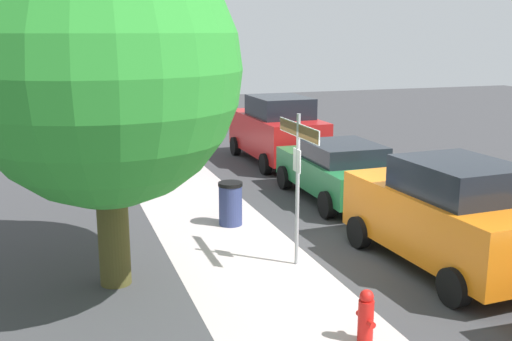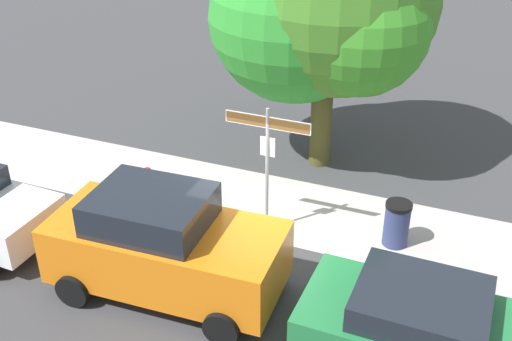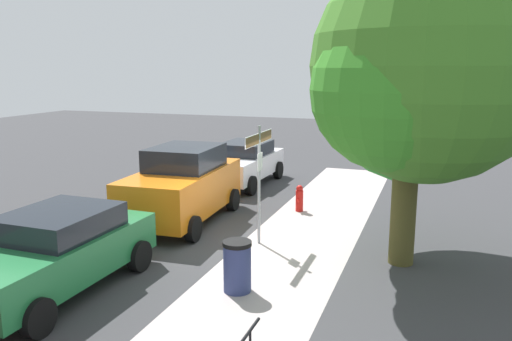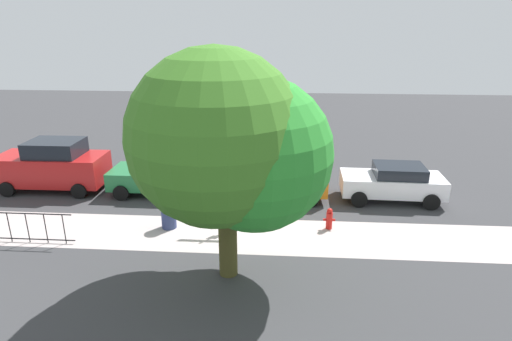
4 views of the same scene
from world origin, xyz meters
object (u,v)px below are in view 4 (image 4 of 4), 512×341
at_px(street_sign, 244,171).
at_px(car_red, 53,165).
at_px(fire_hydrant, 329,219).
at_px(trash_bin, 169,215).
at_px(shade_tree, 224,144).
at_px(car_orange, 275,174).
at_px(car_green, 162,175).
at_px(car_white, 393,182).

distance_m(street_sign, car_red, 9.09).
distance_m(car_red, fire_hydrant, 12.00).
bearing_deg(trash_bin, shade_tree, 130.15).
height_order(car_orange, car_green, car_orange).
bearing_deg(street_sign, car_white, -155.82).
xyz_separation_m(car_white, car_green, (9.60, -0.11, 0.01)).
height_order(car_green, trash_bin, car_green).
xyz_separation_m(shade_tree, fire_hydrant, (-3.19, -3.24, -3.57)).
bearing_deg(street_sign, fire_hydrant, 176.22).
distance_m(car_orange, car_red, 9.60).
bearing_deg(car_red, car_white, 178.82).
height_order(shade_tree, fire_hydrant, shade_tree).
distance_m(street_sign, shade_tree, 3.94).
distance_m(street_sign, car_green, 4.83).
height_order(street_sign, trash_bin, street_sign).
bearing_deg(trash_bin, car_red, -29.34).
distance_m(car_white, car_red, 14.40).
bearing_deg(fire_hydrant, car_orange, -53.93).
relative_size(street_sign, car_white, 0.69).
bearing_deg(car_red, car_green, 178.39).
xyz_separation_m(street_sign, car_white, (-5.81, -2.61, -1.26)).
bearing_deg(car_green, car_red, -0.51).
bearing_deg(car_white, street_sign, 25.85).
bearing_deg(car_green, street_sign, 145.10).
bearing_deg(car_green, shade_tree, 121.11).
height_order(street_sign, car_orange, street_sign).
bearing_deg(street_sign, car_red, -18.24).
xyz_separation_m(street_sign, shade_tree, (0.19, 3.44, 1.91)).
relative_size(street_sign, car_green, 0.67).
height_order(shade_tree, trash_bin, shade_tree).
height_order(car_green, fire_hydrant, car_green).
distance_m(street_sign, trash_bin, 3.12).
relative_size(car_orange, fire_hydrant, 5.55).
height_order(shade_tree, car_orange, shade_tree).
xyz_separation_m(street_sign, trash_bin, (2.66, 0.50, -1.55)).
bearing_deg(car_green, fire_hydrant, 157.55).
bearing_deg(shade_tree, car_red, -36.72).
xyz_separation_m(street_sign, car_orange, (-1.01, -2.54, -1.03)).
height_order(car_white, fire_hydrant, car_white).
distance_m(car_green, fire_hydrant, 7.41).
bearing_deg(car_green, car_orange, 178.67).
distance_m(shade_tree, car_green, 7.80).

